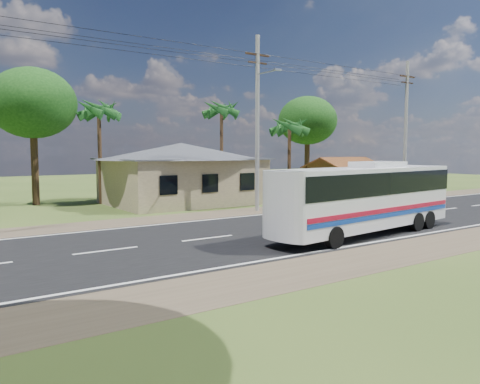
{
  "coord_description": "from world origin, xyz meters",
  "views": [
    {
      "loc": [
        -14.72,
        -17.39,
        3.81
      ],
      "look_at": [
        -2.1,
        1.0,
        1.85
      ],
      "focal_mm": 35.0,
      "sensor_mm": 36.0,
      "label": 1
    }
  ],
  "objects_px": {
    "waiting_shed": "(344,165)",
    "coach_bus": "(366,193)",
    "motorcycle": "(362,196)",
    "person": "(407,187)"
  },
  "relations": [
    {
      "from": "waiting_shed",
      "to": "coach_bus",
      "type": "relative_size",
      "value": 0.48
    },
    {
      "from": "waiting_shed",
      "to": "motorcycle",
      "type": "relative_size",
      "value": 3.23
    },
    {
      "from": "waiting_shed",
      "to": "person",
      "type": "relative_size",
      "value": 2.75
    },
    {
      "from": "coach_bus",
      "to": "motorcycle",
      "type": "bearing_deg",
      "value": 35.62
    },
    {
      "from": "coach_bus",
      "to": "person",
      "type": "xyz_separation_m",
      "value": [
        15.84,
        9.28,
        -0.96
      ]
    },
    {
      "from": "coach_bus",
      "to": "motorcycle",
      "type": "height_order",
      "value": "coach_bus"
    },
    {
      "from": "waiting_shed",
      "to": "coach_bus",
      "type": "distance_m",
      "value": 16.16
    },
    {
      "from": "person",
      "to": "coach_bus",
      "type": "bearing_deg",
      "value": 29.92
    },
    {
      "from": "person",
      "to": "waiting_shed",
      "type": "bearing_deg",
      "value": -27.74
    },
    {
      "from": "motorcycle",
      "to": "waiting_shed",
      "type": "bearing_deg",
      "value": 8.42
    }
  ]
}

